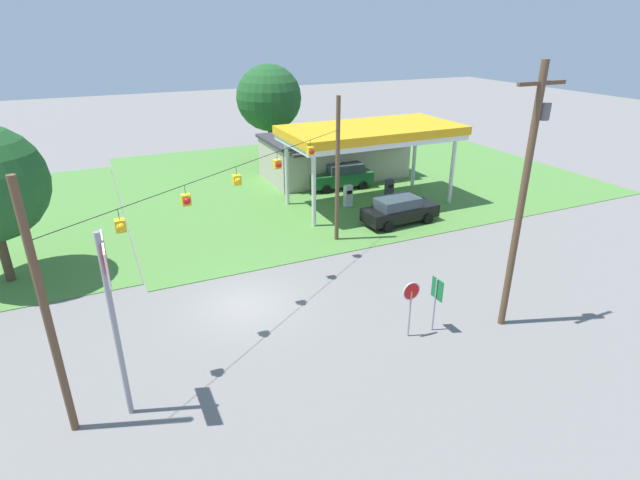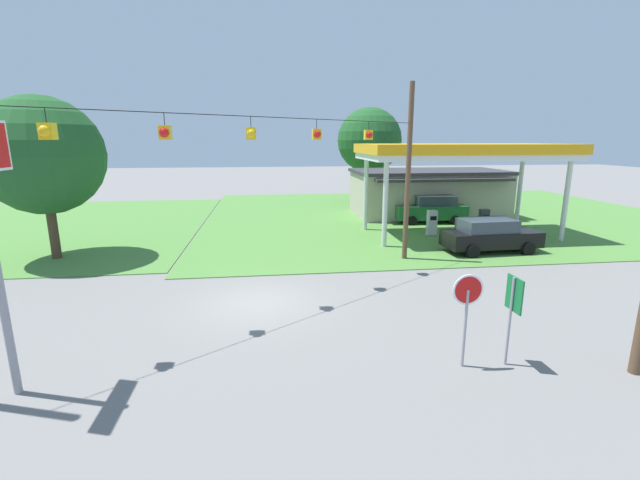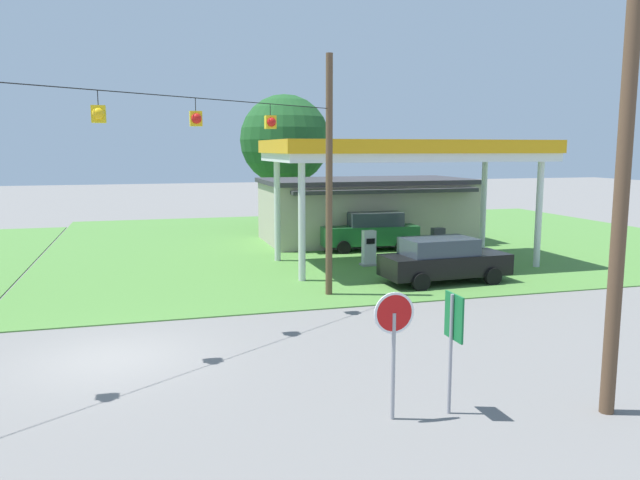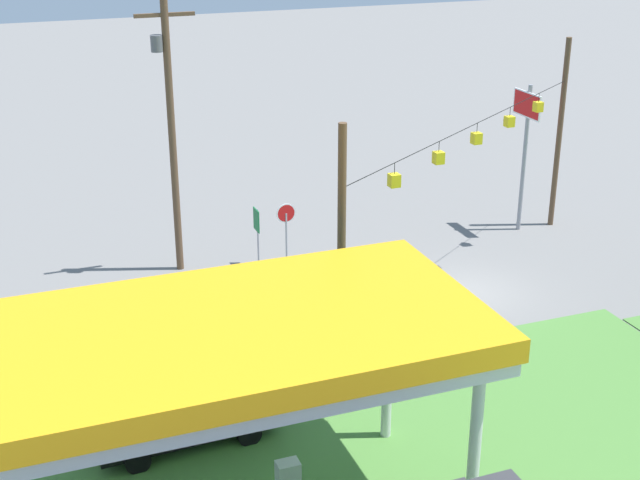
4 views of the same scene
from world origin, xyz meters
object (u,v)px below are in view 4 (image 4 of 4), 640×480
at_px(stop_sign_overhead, 526,130).
at_px(route_sign, 257,226).
at_px(gas_station_canopy, 212,346).
at_px(car_at_pumps_front, 187,410).
at_px(utility_pole_main, 170,123).
at_px(stop_sign_roadside, 286,220).

distance_m(stop_sign_overhead, route_sign, 12.31).
relative_size(gas_station_canopy, car_at_pumps_front, 2.38).
bearing_deg(route_sign, utility_pole_main, -14.95).
height_order(gas_station_canopy, stop_sign_roadside, gas_station_canopy).
relative_size(car_at_pumps_front, route_sign, 2.10).
bearing_deg(stop_sign_roadside, utility_pole_main, 168.36).
xyz_separation_m(gas_station_canopy, stop_sign_roadside, (-6.71, -14.94, -3.20)).
distance_m(car_at_pumps_front, utility_pole_main, 12.95).
distance_m(gas_station_canopy, stop_sign_overhead, 22.90).
distance_m(car_at_pumps_front, stop_sign_roadside, 12.69).
distance_m(car_at_pumps_front, stop_sign_overhead, 20.68).
bearing_deg(car_at_pumps_front, route_sign, -119.28).
xyz_separation_m(car_at_pumps_front, stop_sign_roadside, (-6.56, -10.82, 0.89)).
xyz_separation_m(car_at_pumps_front, route_sign, (-5.36, -10.89, 0.79)).
bearing_deg(stop_sign_overhead, stop_sign_roadside, -0.82).
bearing_deg(car_at_pumps_front, gas_station_canopy, 84.85).
distance_m(gas_station_canopy, stop_sign_roadside, 16.69).
xyz_separation_m(stop_sign_roadside, stop_sign_overhead, (-10.77, 0.15, 2.74)).
height_order(stop_sign_overhead, utility_pole_main, utility_pole_main).
relative_size(stop_sign_roadside, route_sign, 1.04).
height_order(car_at_pumps_front, stop_sign_roadside, stop_sign_roadside).
xyz_separation_m(route_sign, utility_pole_main, (3.03, -0.81, 4.26)).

